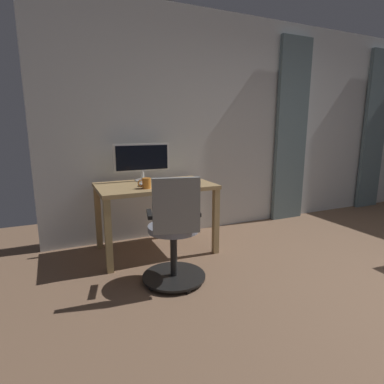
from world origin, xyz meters
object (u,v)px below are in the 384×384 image
(computer_keyboard, at_px, (174,182))
(computer_mouse, at_px, (142,184))
(desk, at_px, (155,194))
(mug_coffee, at_px, (146,183))
(computer_monitor, at_px, (142,159))
(office_chair, at_px, (174,236))

(computer_keyboard, height_order, computer_mouse, computer_mouse)
(desk, xyz_separation_m, mug_coffee, (0.15, 0.19, 0.16))
(computer_monitor, xyz_separation_m, computer_mouse, (0.10, 0.31, -0.23))
(computer_mouse, bearing_deg, computer_keyboard, -178.51)
(desk, bearing_deg, computer_keyboard, 164.94)
(office_chair, distance_m, computer_keyboard, 0.84)
(computer_monitor, distance_m, computer_mouse, 0.40)
(computer_monitor, height_order, mug_coffee, computer_monitor)
(computer_monitor, relative_size, computer_keyboard, 1.68)
(computer_mouse, xyz_separation_m, mug_coffee, (-0.01, 0.13, 0.03))
(mug_coffee, bearing_deg, office_chair, 96.27)
(computer_monitor, distance_m, mug_coffee, 0.49)
(computer_keyboard, xyz_separation_m, mug_coffee, (0.35, 0.14, 0.04))
(computer_keyboard, bearing_deg, computer_mouse, 1.49)
(computer_monitor, bearing_deg, desk, 103.89)
(office_chair, bearing_deg, computer_mouse, 109.21)
(office_chair, relative_size, mug_coffee, 7.24)
(mug_coffee, bearing_deg, desk, -127.99)
(desk, xyz_separation_m, computer_monitor, (0.06, -0.25, 0.35))
(office_chair, bearing_deg, desk, 97.25)
(computer_keyboard, bearing_deg, computer_monitor, -49.63)
(computer_monitor, height_order, computer_mouse, computer_monitor)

